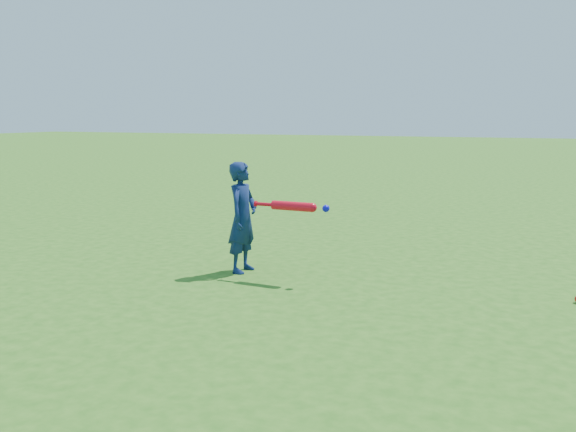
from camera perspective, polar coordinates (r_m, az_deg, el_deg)
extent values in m
plane|color=#275F16|center=(6.22, -1.30, -5.53)|extent=(80.00, 80.00, 0.00)
imported|color=#10204F|center=(6.38, -4.05, -0.12)|extent=(0.27, 0.41, 1.10)
cylinder|color=red|center=(6.23, -2.88, 1.10)|extent=(0.02, 0.06, 0.06)
cylinder|color=red|center=(6.18, -2.08, 1.05)|extent=(0.20, 0.04, 0.04)
cylinder|color=red|center=(6.05, 0.38, 0.88)|extent=(0.41, 0.11, 0.09)
sphere|color=red|center=(5.97, 2.17, 0.76)|extent=(0.09, 0.09, 0.09)
sphere|color=#0C0BCB|center=(5.91, 3.39, 0.67)|extent=(0.07, 0.07, 0.07)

